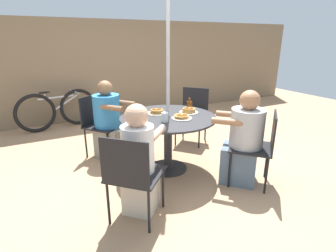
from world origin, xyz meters
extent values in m
plane|color=tan|center=(0.00, 0.00, 0.00)|extent=(12.00, 12.00, 0.00)
cube|color=#7A664C|center=(0.00, 2.72, 0.99)|extent=(10.00, 0.06, 1.99)
cylinder|color=#28282B|center=(0.00, 0.00, 0.01)|extent=(0.49, 0.49, 0.01)
cylinder|color=#28282B|center=(0.00, 0.00, 0.35)|extent=(0.10, 0.10, 0.69)
cylinder|color=#28282B|center=(0.00, 0.00, 0.70)|extent=(1.18, 1.18, 0.02)
cylinder|color=#ADADB2|center=(0.00, 0.00, 1.20)|extent=(0.04, 0.04, 2.40)
cylinder|color=black|center=(0.41, -0.72, 0.22)|extent=(0.02, 0.02, 0.43)
cylinder|color=black|center=(0.69, -0.45, 0.22)|extent=(0.02, 0.02, 0.43)
cylinder|color=black|center=(0.67, -1.00, 0.22)|extent=(0.02, 0.02, 0.43)
cylinder|color=black|center=(0.96, -0.74, 0.22)|extent=(0.02, 0.02, 0.43)
cube|color=black|center=(0.68, -0.73, 0.44)|extent=(0.65, 0.65, 0.02)
cube|color=black|center=(0.83, -0.89, 0.66)|extent=(0.33, 0.31, 0.41)
cube|color=slate|center=(0.60, -0.64, 0.22)|extent=(0.53, 0.53, 0.43)
cylinder|color=#B2B2B2|center=(0.64, -0.69, 0.66)|extent=(0.37, 0.37, 0.45)
sphere|color=#A3704C|center=(0.64, -0.69, 0.99)|extent=(0.22, 0.22, 0.22)
cylinder|color=#A3704C|center=(0.39, -0.64, 0.77)|extent=(0.28, 0.29, 0.07)
cylinder|color=#A3704C|center=(0.61, -0.43, 0.77)|extent=(0.28, 0.29, 0.07)
cylinder|color=black|center=(0.73, 0.38, 0.22)|extent=(0.02, 0.02, 0.43)
cylinder|color=black|center=(0.48, 0.68, 0.22)|extent=(0.02, 0.02, 0.43)
cylinder|color=black|center=(1.03, 0.64, 0.22)|extent=(0.02, 0.02, 0.43)
cylinder|color=black|center=(0.77, 0.93, 0.22)|extent=(0.02, 0.02, 0.43)
cube|color=black|center=(0.75, 0.66, 0.44)|extent=(0.65, 0.65, 0.02)
cube|color=black|center=(0.92, 0.80, 0.66)|extent=(0.30, 0.34, 0.41)
cylinder|color=black|center=(-0.33, 0.76, 0.22)|extent=(0.02, 0.02, 0.43)
cylinder|color=black|center=(-0.64, 0.52, 0.22)|extent=(0.02, 0.02, 0.43)
cylinder|color=black|center=(-0.57, 1.07, 0.22)|extent=(0.02, 0.02, 0.43)
cylinder|color=black|center=(-0.88, 0.83, 0.22)|extent=(0.02, 0.02, 0.43)
cube|color=black|center=(-0.60, 0.80, 0.44)|extent=(0.64, 0.64, 0.02)
cube|color=black|center=(-0.74, 0.97, 0.66)|extent=(0.36, 0.28, 0.41)
cube|color=gray|center=(-0.53, 0.71, 0.22)|extent=(0.51, 0.52, 0.43)
cylinder|color=teal|center=(-0.57, 0.75, 0.66)|extent=(0.37, 0.37, 0.46)
sphere|color=brown|center=(-0.57, 0.75, 0.99)|extent=(0.21, 0.21, 0.21)
cylinder|color=brown|center=(-0.33, 0.68, 0.77)|extent=(0.26, 0.31, 0.07)
cylinder|color=brown|center=(-0.56, 0.50, 0.77)|extent=(0.26, 0.31, 0.07)
cylinder|color=black|center=(-0.70, -0.44, 0.22)|extent=(0.02, 0.02, 0.43)
cylinder|color=black|center=(-0.42, -0.71, 0.22)|extent=(0.02, 0.02, 0.43)
cylinder|color=black|center=(-0.97, -0.72, 0.22)|extent=(0.02, 0.02, 0.43)
cylinder|color=black|center=(-0.69, -0.99, 0.22)|extent=(0.02, 0.02, 0.43)
cube|color=black|center=(-0.70, -0.72, 0.44)|extent=(0.65, 0.65, 0.02)
cube|color=black|center=(-0.85, -0.87, 0.66)|extent=(0.32, 0.32, 0.41)
cube|color=beige|center=(-0.62, -0.64, 0.22)|extent=(0.42, 0.43, 0.43)
cylinder|color=white|center=(-0.65, -0.67, 0.66)|extent=(0.30, 0.30, 0.45)
sphere|color=#DBA884|center=(-0.65, -0.67, 0.98)|extent=(0.21, 0.21, 0.21)
cylinder|color=#DBA884|center=(-0.61, -0.45, 0.77)|extent=(0.28, 0.28, 0.07)
cylinder|color=#DBA884|center=(-0.43, -0.62, 0.77)|extent=(0.28, 0.28, 0.07)
cylinder|color=silver|center=(-0.07, 0.17, 0.72)|extent=(0.24, 0.24, 0.01)
cylinder|color=#AD7A3D|center=(-0.08, 0.17, 0.73)|extent=(0.17, 0.17, 0.01)
cylinder|color=#AD7A3D|center=(-0.07, 0.17, 0.74)|extent=(0.15, 0.15, 0.01)
cylinder|color=#AD7A3D|center=(-0.07, 0.17, 0.75)|extent=(0.16, 0.16, 0.01)
cylinder|color=#AD7A3D|center=(-0.08, 0.16, 0.76)|extent=(0.16, 0.16, 0.01)
ellipsoid|color=brown|center=(-0.07, 0.17, 0.77)|extent=(0.13, 0.12, 0.00)
cube|color=#F4E084|center=(-0.08, 0.16, 0.78)|extent=(0.03, 0.03, 0.01)
cylinder|color=silver|center=(0.31, 0.02, 0.72)|extent=(0.24, 0.24, 0.01)
cylinder|color=#AD7A3D|center=(0.30, 0.02, 0.73)|extent=(0.16, 0.16, 0.01)
cylinder|color=#AD7A3D|center=(0.30, 0.01, 0.74)|extent=(0.17, 0.17, 0.01)
cylinder|color=#AD7A3D|center=(0.31, 0.02, 0.75)|extent=(0.17, 0.17, 0.01)
cylinder|color=#AD7A3D|center=(0.31, 0.02, 0.77)|extent=(0.16, 0.16, 0.01)
ellipsoid|color=brown|center=(0.31, 0.02, 0.77)|extent=(0.13, 0.12, 0.00)
cube|color=#F4E084|center=(0.31, 0.01, 0.78)|extent=(0.03, 0.03, 0.01)
cylinder|color=silver|center=(0.10, -0.17, 0.72)|extent=(0.24, 0.24, 0.01)
cylinder|color=#AD7A3D|center=(0.10, -0.16, 0.73)|extent=(0.18, 0.18, 0.01)
cylinder|color=#AD7A3D|center=(0.10, -0.17, 0.74)|extent=(0.16, 0.16, 0.01)
cylinder|color=#AD7A3D|center=(0.10, -0.16, 0.75)|extent=(0.17, 0.17, 0.01)
ellipsoid|color=brown|center=(0.10, -0.17, 0.76)|extent=(0.13, 0.12, 0.00)
cube|color=#F4E084|center=(0.10, -0.17, 0.77)|extent=(0.02, 0.02, 0.01)
cylinder|color=#602D0F|center=(0.41, 0.17, 0.77)|extent=(0.07, 0.07, 0.11)
cylinder|color=#602D0F|center=(0.41, 0.17, 0.85)|extent=(0.03, 0.03, 0.05)
torus|color=#602D0F|center=(0.44, 0.17, 0.78)|extent=(0.05, 0.01, 0.05)
cylinder|color=#33513D|center=(-0.41, -0.18, 0.76)|extent=(0.08, 0.08, 0.10)
cylinder|color=white|center=(-0.41, -0.18, 0.81)|extent=(0.08, 0.08, 0.01)
cylinder|color=silver|center=(-0.13, -0.18, 0.77)|extent=(0.08, 0.08, 0.11)
torus|color=black|center=(-1.46, 2.34, 0.35)|extent=(0.71, 0.19, 0.71)
torus|color=black|center=(-0.70, 2.47, 0.35)|extent=(0.71, 0.19, 0.71)
cylinder|color=#B2B2B7|center=(-1.08, 2.40, 0.59)|extent=(0.63, 0.14, 0.03)
cylinder|color=#B2B2B7|center=(-0.93, 2.43, 0.47)|extent=(0.48, 0.12, 0.27)
cylinder|color=#B2B2B7|center=(-1.27, 2.37, 0.64)|extent=(0.03, 0.03, 0.10)
ellipsoid|color=black|center=(-1.27, 2.37, 0.71)|extent=(0.21, 0.10, 0.04)
cylinder|color=#B2B2B7|center=(-0.74, 2.46, 0.66)|extent=(0.10, 0.44, 0.03)
camera|label=1|loc=(-1.41, -2.74, 1.62)|focal=28.00mm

